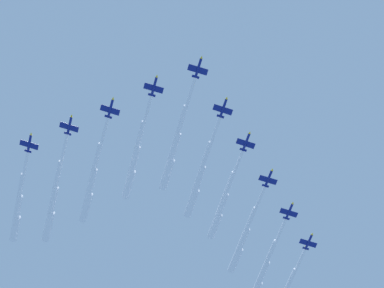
# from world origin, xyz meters

# --- Properties ---
(jet_lead) EXTENTS (62.34, 25.12, 3.81)m
(jet_lead) POSITION_xyz_m (-1.56, -8.07, 214.20)
(jet_lead) COLOR navy
(jet_port_inner) EXTENTS (59.09, 24.51, 3.86)m
(jet_port_inner) POSITION_xyz_m (-17.56, 2.04, 213.47)
(jet_port_inner) COLOR navy
(jet_starboard_inner) EXTENTS (59.52, 23.94, 3.77)m
(jet_starboard_inner) POSITION_xyz_m (-7.47, -26.37, 216.09)
(jet_starboard_inner) COLOR navy
(jet_port_mid) EXTENTS (55.98, 23.92, 3.86)m
(jet_port_mid) POSITION_xyz_m (-33.67, 12.12, 216.59)
(jet_port_mid) COLOR navy
(jet_starboard_mid) EXTENTS (61.47, 25.67, 3.82)m
(jet_starboard_mid) POSITION_xyz_m (-16.47, -46.54, 213.18)
(jet_starboard_mid) COLOR navy
(jet_port_outer) EXTENTS (57.36, 24.38, 3.76)m
(jet_port_outer) POSITION_xyz_m (-52.73, 21.47, 214.87)
(jet_port_outer) COLOR navy
(jet_starboard_outer) EXTENTS (65.07, 26.52, 3.84)m
(jet_starboard_outer) POSITION_xyz_m (-26.55, -66.13, 215.06)
(jet_starboard_outer) COLOR navy
(jet_trail_port) EXTENTS (61.25, 25.05, 3.86)m
(jet_trail_port) POSITION_xyz_m (-73.38, 30.79, 214.77)
(jet_trail_port) COLOR navy
(jet_trail_starboard) EXTENTS (56.63, 23.14, 3.87)m
(jet_trail_starboard) POSITION_xyz_m (-28.78, -82.97, 215.51)
(jet_trail_starboard) COLOR navy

